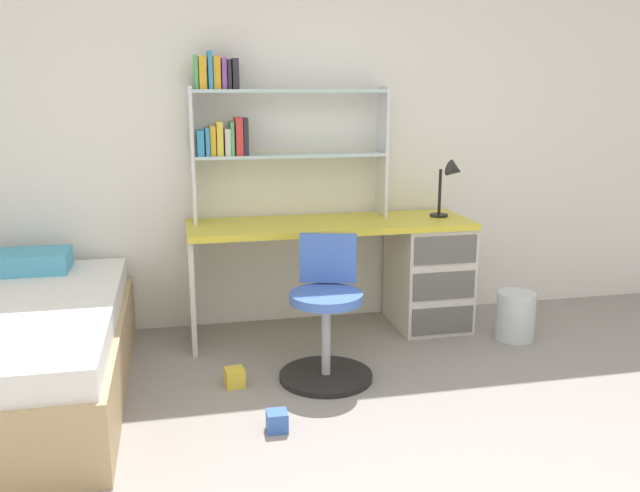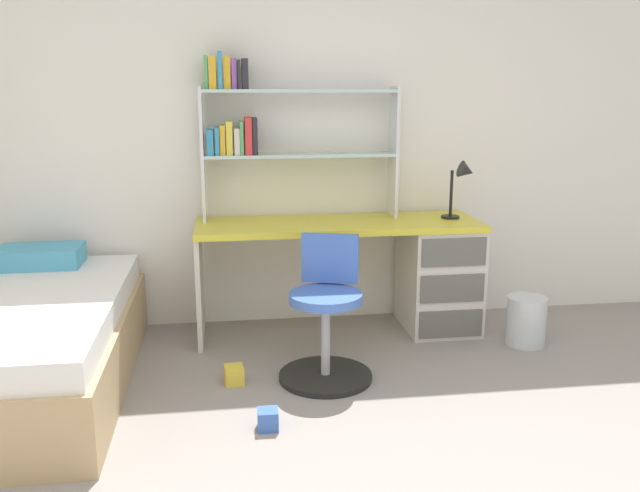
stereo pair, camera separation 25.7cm
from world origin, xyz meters
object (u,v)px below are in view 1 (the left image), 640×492
(swivel_chair, at_px, (326,324))
(waste_bin, at_px, (516,316))
(desk_lamp, at_px, (451,179))
(bed_platform, at_px, (5,354))
(bookshelf_hutch, at_px, (259,125))
(desk, at_px, (401,266))
(toy_block_blue_2, at_px, (277,421))
(toy_block_yellow_0, at_px, (235,377))

(swivel_chair, bearing_deg, waste_bin, 13.28)
(waste_bin, bearing_deg, desk_lamp, 131.11)
(bed_platform, bearing_deg, bookshelf_hutch, 29.26)
(desk, height_order, toy_block_blue_2, desk)
(toy_block_blue_2, bearing_deg, bed_platform, 154.89)
(bookshelf_hutch, height_order, toy_block_yellow_0, bookshelf_hutch)
(desk, bearing_deg, desk_lamp, -2.39)
(bed_platform, distance_m, toy_block_blue_2, 1.46)
(desk, height_order, bookshelf_hutch, bookshelf_hutch)
(toy_block_yellow_0, relative_size, toy_block_blue_2, 1.04)
(bed_platform, bearing_deg, toy_block_yellow_0, -4.01)
(desk, height_order, bed_platform, desk)
(waste_bin, bearing_deg, swivel_chair, -166.72)
(toy_block_yellow_0, bearing_deg, toy_block_blue_2, -74.18)
(swivel_chair, bearing_deg, bookshelf_hutch, 105.41)
(waste_bin, bearing_deg, toy_block_yellow_0, -169.83)
(toy_block_blue_2, bearing_deg, swivel_chair, 56.59)
(toy_block_yellow_0, bearing_deg, bed_platform, 175.99)
(desk, xyz_separation_m, swivel_chair, (-0.67, -0.70, -0.11))
(bed_platform, bearing_deg, desk_lamp, 13.05)
(desk_lamp, xyz_separation_m, swivel_chair, (-1.00, -0.68, -0.69))
(toy_block_yellow_0, bearing_deg, desk_lamp, 24.88)
(desk_lamp, relative_size, waste_bin, 1.24)
(bookshelf_hutch, xyz_separation_m, bed_platform, (-1.43, -0.80, -1.10))
(bookshelf_hutch, height_order, desk_lamp, bookshelf_hutch)
(toy_block_yellow_0, height_order, toy_block_blue_2, toy_block_yellow_0)
(swivel_chair, relative_size, waste_bin, 2.54)
(swivel_chair, bearing_deg, desk_lamp, 34.45)
(bookshelf_hutch, relative_size, bed_platform, 0.68)
(desk_lamp, bearing_deg, swivel_chair, -145.55)
(swivel_chair, bearing_deg, toy_block_yellow_0, -178.06)
(waste_bin, height_order, toy_block_yellow_0, waste_bin)
(bookshelf_hutch, height_order, waste_bin, bookshelf_hutch)
(waste_bin, distance_m, toy_block_yellow_0, 1.87)
(desk_lamp, distance_m, waste_bin, 0.98)
(desk, distance_m, desk_lamp, 0.66)
(bookshelf_hutch, distance_m, bed_platform, 1.98)
(toy_block_blue_2, bearing_deg, toy_block_yellow_0, 105.82)
(desk, distance_m, bed_platform, 2.43)
(bookshelf_hutch, relative_size, waste_bin, 4.07)
(desk, distance_m, toy_block_yellow_0, 1.43)
(swivel_chair, distance_m, bed_platform, 1.68)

